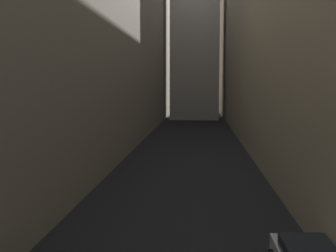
% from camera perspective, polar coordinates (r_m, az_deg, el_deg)
% --- Properties ---
extents(ground_plane, '(264.00, 264.00, 0.00)m').
position_cam_1_polar(ground_plane, '(44.76, 3.08, -2.49)').
color(ground_plane, black).
extents(building_block_left, '(14.99, 108.00, 25.43)m').
position_cam_1_polar(building_block_left, '(48.77, -12.64, 13.04)').
color(building_block_left, gray).
rests_on(building_block_left, ground).
extents(building_block_right, '(14.47, 108.00, 25.92)m').
position_cam_1_polar(building_block_right, '(48.23, 18.96, 13.24)').
color(building_block_right, gray).
rests_on(building_block_right, ground).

